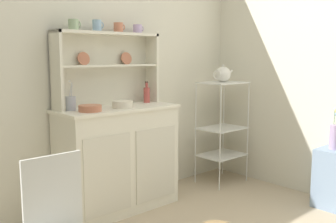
# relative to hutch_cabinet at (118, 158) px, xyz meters

# --- Properties ---
(wall_back) EXTENTS (3.84, 0.05, 2.50)m
(wall_back) POSITION_rel_hutch_cabinet_xyz_m (-0.02, 0.26, 0.79)
(wall_back) COLOR silver
(wall_back) RESTS_ON ground
(hutch_cabinet) EXTENTS (1.05, 0.45, 0.90)m
(hutch_cabinet) POSITION_rel_hutch_cabinet_xyz_m (0.00, 0.00, 0.00)
(hutch_cabinet) COLOR silver
(hutch_cabinet) RESTS_ON ground
(hutch_shelf_unit) EXTENTS (0.98, 0.18, 0.63)m
(hutch_shelf_unit) POSITION_rel_hutch_cabinet_xyz_m (-0.00, 0.16, 0.81)
(hutch_shelf_unit) COLOR silver
(hutch_shelf_unit) RESTS_ON hutch_cabinet
(bakers_rack) EXTENTS (0.46, 0.35, 1.06)m
(bakers_rack) POSITION_rel_hutch_cabinet_xyz_m (1.23, -0.11, 0.19)
(bakers_rack) COLOR silver
(bakers_rack) RESTS_ON ground
(cup_sage_0) EXTENTS (0.09, 0.08, 0.09)m
(cup_sage_0) POSITION_rel_hutch_cabinet_xyz_m (-0.32, 0.12, 1.11)
(cup_sage_0) COLOR #9EB78E
(cup_sage_0) RESTS_ON hutch_shelf_unit
(cup_sky_1) EXTENTS (0.09, 0.07, 0.09)m
(cup_sky_1) POSITION_rel_hutch_cabinet_xyz_m (-0.10, 0.12, 1.11)
(cup_sky_1) COLOR #8EB2D1
(cup_sky_1) RESTS_ON hutch_shelf_unit
(cup_terracotta_2) EXTENTS (0.09, 0.08, 0.08)m
(cup_terracotta_2) POSITION_rel_hutch_cabinet_xyz_m (0.11, 0.12, 1.10)
(cup_terracotta_2) COLOR #C67556
(cup_terracotta_2) RESTS_ON hutch_shelf_unit
(cup_lilac_3) EXTENTS (0.09, 0.08, 0.08)m
(cup_lilac_3) POSITION_rel_hutch_cabinet_xyz_m (0.32, 0.12, 1.10)
(cup_lilac_3) COLOR #B79ECC
(cup_lilac_3) RESTS_ON hutch_shelf_unit
(bowl_mixing_large) EXTENTS (0.18, 0.18, 0.05)m
(bowl_mixing_large) POSITION_rel_hutch_cabinet_xyz_m (-0.31, -0.07, 0.46)
(bowl_mixing_large) COLOR #C67556
(bowl_mixing_large) RESTS_ON hutch_cabinet
(bowl_floral_medium) EXTENTS (0.17, 0.17, 0.06)m
(bowl_floral_medium) POSITION_rel_hutch_cabinet_xyz_m (-0.00, -0.07, 0.47)
(bowl_floral_medium) COLOR silver
(bowl_floral_medium) RESTS_ON hutch_cabinet
(jam_bottle) EXTENTS (0.06, 0.06, 0.20)m
(jam_bottle) POSITION_rel_hutch_cabinet_xyz_m (0.39, 0.09, 0.51)
(jam_bottle) COLOR #B74C47
(jam_bottle) RESTS_ON hutch_cabinet
(utensil_jar) EXTENTS (0.08, 0.08, 0.23)m
(utensil_jar) POSITION_rel_hutch_cabinet_xyz_m (-0.39, 0.08, 0.49)
(utensil_jar) COLOR #B2B7C6
(utensil_jar) RESTS_ON hutch_cabinet
(porcelain_teapot) EXTENTS (0.25, 0.16, 0.18)m
(porcelain_teapot) POSITION_rel_hutch_cabinet_xyz_m (1.23, -0.11, 0.68)
(porcelain_teapot) COLOR white
(porcelain_teapot) RESTS_ON bakers_rack
(flower_vase) EXTENTS (0.08, 0.08, 0.36)m
(flower_vase) POSITION_rel_hutch_cabinet_xyz_m (1.42, -1.21, 0.18)
(flower_vase) COLOR #B79ECC
(flower_vase) RESTS_ON side_shelf_blue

